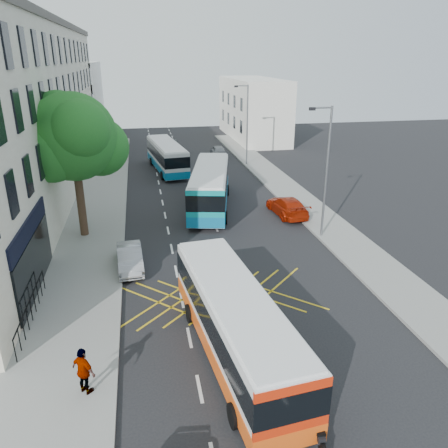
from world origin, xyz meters
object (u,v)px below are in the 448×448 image
red_hatchback (287,206)px  distant_car_silver (218,151)px  lamp_far (246,121)px  pedestrian_far (84,371)px  bus_mid (210,187)px  motorbike (318,420)px  distant_car_grey (170,144)px  parked_car_silver (130,258)px  lamp_near (325,166)px  bus_near (235,322)px  bus_far (167,156)px  street_tree (73,138)px

red_hatchback → distant_car_silver: red_hatchback is taller
lamp_far → pedestrian_far: 34.43m
bus_mid → pedestrian_far: size_ratio=6.42×
lamp_far → pedestrian_far: size_ratio=4.60×
motorbike → lamp_far: bearing=86.2°
distant_car_grey → parked_car_silver: bearing=-96.8°
parked_car_silver → red_hatchback: 12.90m
lamp_near → bus_near: lamp_near is taller
motorbike → distant_car_grey: 44.78m
motorbike → distant_car_grey: bearing=97.6°
bus_far → pedestrian_far: bus_far is taller
bus_near → red_hatchback: 16.48m
street_tree → bus_near: street_tree is taller
street_tree → bus_far: (6.42, 16.31, -4.80)m
lamp_far → bus_near: (-7.80, -30.42, -3.14)m
street_tree → distant_car_silver: (12.66, 22.13, -5.66)m
motorbike → pedestrian_far: bearing=160.9°
bus_far → red_hatchback: (7.59, -14.85, -0.82)m
lamp_near → parked_car_silver: (-11.80, -2.14, -4.00)m
motorbike → bus_mid: bearing=95.3°
distant_car_grey → distant_car_silver: (5.18, -4.79, 0.00)m
motorbike → red_hatchback: (5.60, 19.32, -0.19)m
street_tree → bus_far: bearing=68.5°
lamp_far → red_hatchback: bearing=-92.6°
lamp_near → bus_mid: (-5.86, 7.26, -3.01)m
parked_car_silver → distant_car_grey: bearing=78.5°
street_tree → bus_mid: street_tree is taller
bus_near → bus_mid: 17.79m
distant_car_silver → parked_car_silver: bearing=70.2°
pedestrian_far → bus_mid: bearing=-69.1°
bus_mid → bus_far: bearing=113.9°
bus_near → distant_car_grey: size_ratio=2.25×
bus_far → motorbike: 34.23m
street_tree → pedestrian_far: size_ratio=5.06×
lamp_near → red_hatchback: bearing=98.9°
distant_car_silver → street_tree: bearing=60.1°
bus_far → street_tree: bearing=-118.8°
bus_near → parked_car_silver: size_ratio=2.73×
street_tree → red_hatchback: size_ratio=1.91×
bus_mid → distant_car_grey: bearing=106.0°
parked_car_silver → bus_far: bearing=77.3°
street_tree → pedestrian_far: bearing=-84.1°
street_tree → distant_car_silver: size_ratio=2.39×
bus_near → pedestrian_far: (-5.39, -1.18, -0.46)m
bus_near → parked_car_silver: 9.23m
lamp_far → motorbike: bearing=-100.2°
lamp_near → bus_near: (-7.80, -10.42, -3.14)m
distant_car_silver → pedestrian_far: size_ratio=2.12×
motorbike → red_hatchback: 20.12m
lamp_near → lamp_far: (0.00, 20.00, 0.00)m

